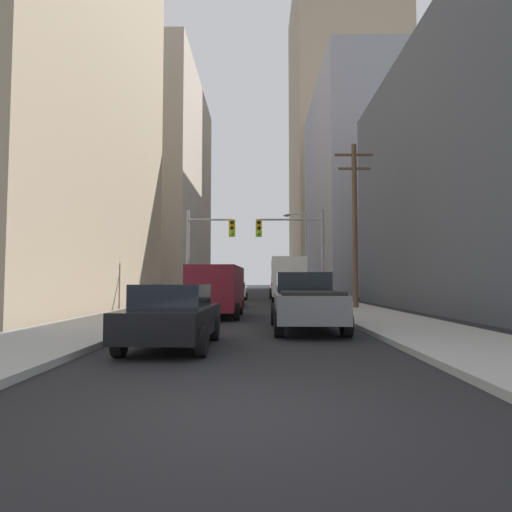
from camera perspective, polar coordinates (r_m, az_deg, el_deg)
name	(u,v)px	position (r m, az deg, el deg)	size (l,w,h in m)	color
ground_plane	(237,416)	(5.51, -2.44, -20.07)	(400.00, 400.00, 0.00)	black
sidewalk_left	(215,294)	(55.57, -5.31, -4.91)	(3.53, 160.00, 0.15)	#9E9E99
sidewalk_right	(299,294)	(55.52, 5.67, -4.91)	(3.53, 160.00, 0.15)	#9E9E99
city_bus	(286,278)	(36.87, 3.99, -2.82)	(2.75, 11.55, 3.40)	silver
pickup_truck_grey	(306,301)	(14.51, 6.49, -5.91)	(2.20, 5.44, 1.90)	slate
cargo_van_maroon	(217,288)	(19.63, -5.07, -4.22)	(2.20, 5.29, 2.26)	maroon
sedan_black	(173,315)	(10.78, -10.78, -7.63)	(1.95, 4.25, 1.52)	black
sedan_white	(228,295)	(27.14, -3.69, -5.07)	(1.95, 4.26, 1.52)	white
sedan_silver	(236,291)	(38.63, -2.62, -4.57)	(1.95, 4.21, 1.52)	#B7BABF
traffic_signal_near_left	(208,242)	(26.96, -6.27, 1.80)	(2.99, 0.44, 6.00)	gray
traffic_signal_near_right	(293,241)	(26.87, 4.87, 1.94)	(4.18, 0.44, 6.00)	gray
utility_pole_right	(355,222)	(25.31, 12.76, 4.40)	(2.20, 0.28, 9.39)	brown
street_lamp_right	(303,247)	(37.15, 6.12, 1.15)	(2.00, 0.32, 7.50)	gray
building_left_mid_office	(132,187)	(59.26, -15.85, 8.61)	(17.55, 25.48, 27.50)	#B7A893
building_right_mid_block	(402,190)	(61.11, 18.52, 8.15)	(22.80, 26.10, 27.20)	#93939E
building_right_far_highrise	(343,137)	(99.73, 11.34, 15.01)	(21.61, 29.68, 65.82)	tan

